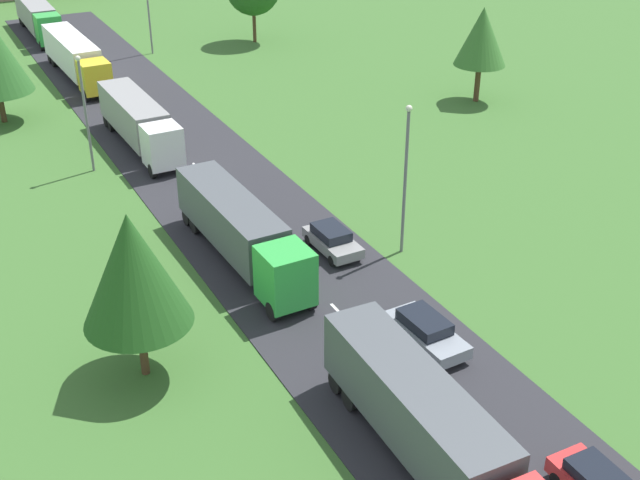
% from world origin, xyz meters
% --- Properties ---
extents(road, '(10.00, 140.00, 0.06)m').
position_xyz_m(road, '(0.00, 24.50, 0.03)').
color(road, '#2B2B30').
rests_on(road, ground).
extents(lane_marking_centre, '(0.16, 123.83, 0.01)m').
position_xyz_m(lane_marking_centre, '(0.00, 22.53, 0.07)').
color(lane_marking_centre, white).
rests_on(lane_marking_centre, road).
extents(truck_lead, '(2.83, 13.68, 3.57)m').
position_xyz_m(truck_lead, '(-2.23, 11.50, 2.11)').
color(truck_lead, red).
rests_on(truck_lead, road).
extents(truck_second, '(2.78, 13.35, 3.48)m').
position_xyz_m(truck_second, '(-2.35, 29.83, 2.09)').
color(truck_second, green).
rests_on(truck_second, road).
extents(truck_third, '(2.68, 12.74, 3.48)m').
position_xyz_m(truck_third, '(-2.33, 49.17, 2.08)').
color(truck_third, white).
rests_on(truck_third, road).
extents(truck_fourth, '(2.91, 14.86, 3.60)m').
position_xyz_m(truck_fourth, '(-2.56, 68.33, 2.13)').
color(truck_fourth, yellow).
rests_on(truck_fourth, road).
extents(truck_fifth, '(2.58, 13.90, 3.47)m').
position_xyz_m(truck_fifth, '(-2.57, 85.87, 2.09)').
color(truck_fifth, green).
rests_on(truck_fifth, road).
extents(car_second, '(2.08, 4.65, 1.50)m').
position_xyz_m(car_second, '(2.30, 18.37, 0.85)').
color(car_second, '#8C939E').
rests_on(car_second, road).
extents(car_third, '(1.91, 4.16, 1.46)m').
position_xyz_m(car_third, '(2.70, 28.47, 0.82)').
color(car_third, gray).
rests_on(car_third, road).
extents(lamppost_second, '(0.36, 0.36, 8.83)m').
position_xyz_m(lamppost_second, '(6.30, 26.71, 4.90)').
color(lamppost_second, slate).
rests_on(lamppost_second, ground).
extents(lamppost_third, '(0.36, 0.36, 8.19)m').
position_xyz_m(lamppost_third, '(-6.58, 46.52, 4.57)').
color(lamppost_third, slate).
rests_on(lamppost_third, ground).
extents(lamppost_fourth, '(0.36, 0.36, 9.02)m').
position_xyz_m(lamppost_fourth, '(6.14, 73.39, 4.99)').
color(lamppost_fourth, slate).
rests_on(lamppost_fourth, ground).
extents(tree_birch, '(4.82, 4.82, 8.12)m').
position_xyz_m(tree_birch, '(-10.17, 22.55, 5.45)').
color(tree_birch, '#513823').
rests_on(tree_birch, ground).
extents(tree_pine, '(4.38, 4.38, 8.00)m').
position_xyz_m(tree_pine, '(26.34, 46.12, 5.56)').
color(tree_pine, '#513823').
rests_on(tree_pine, ground).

